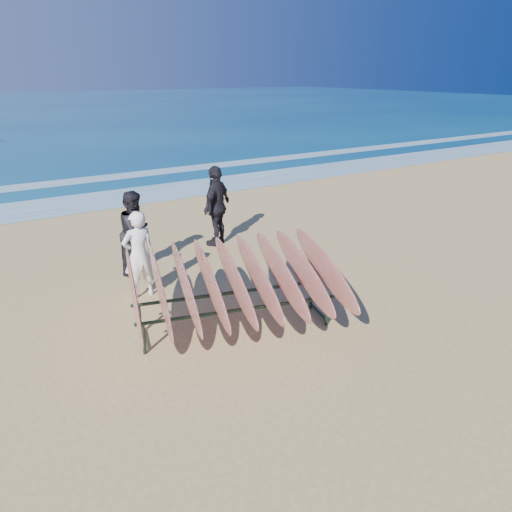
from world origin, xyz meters
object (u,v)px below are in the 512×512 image
object	(u,v)px
person_white	(139,255)
person_dark_a	(136,232)
person_dark_b	(217,206)
surfboard_rack	(234,280)

from	to	relation	value
person_white	person_dark_a	distance (m)	1.23
person_white	person_dark_b	xyz separation A→B (m)	(2.62, 1.83, 0.13)
person_white	person_dark_b	bearing A→B (deg)	-146.42
person_dark_b	person_dark_a	bearing A→B (deg)	-17.35
person_white	person_dark_a	bearing A→B (deg)	-109.42
person_white	person_dark_b	world-z (taller)	person_dark_b
person_dark_a	person_dark_b	xyz separation A→B (m)	(2.24, 0.66, 0.09)
surfboard_rack	person_dark_b	size ratio (longest dim) A/B	1.97
person_dark_a	surfboard_rack	bearing A→B (deg)	-123.11
surfboard_rack	person_dark_b	distance (m)	4.28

